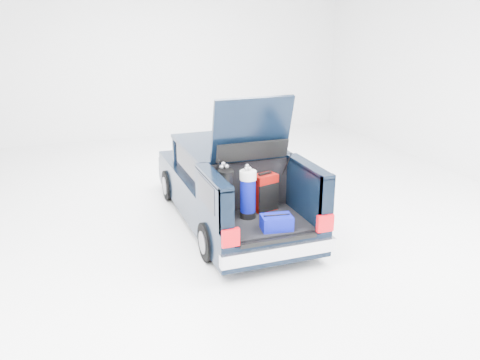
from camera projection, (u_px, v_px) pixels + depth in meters
name	position (u px, v px, depth m)	size (l,w,h in m)	color
ground	(231.00, 220.00, 9.40)	(14.00, 14.00, 0.00)	white
car	(229.00, 184.00, 9.28)	(1.87, 4.65, 2.47)	black
red_suitcase	(265.00, 192.00, 8.21)	(0.43, 0.34, 0.64)	#760703
black_golf_bag	(225.00, 193.00, 7.87)	(0.33, 0.39, 0.90)	black
blue_golf_bag	(248.00, 194.00, 7.88)	(0.33, 0.33, 0.87)	black
blue_duffel	(277.00, 222.00, 7.54)	(0.49, 0.36, 0.24)	#05097B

